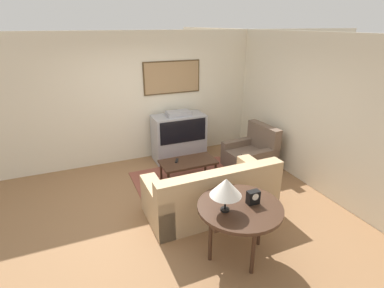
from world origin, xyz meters
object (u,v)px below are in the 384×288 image
at_px(armchair, 251,155).
at_px(console_table, 240,211).
at_px(coffee_table, 188,163).
at_px(table_lamp, 226,187).
at_px(tv, 179,137).
at_px(mantel_clock, 253,197).
at_px(couch, 212,195).

bearing_deg(armchair, console_table, -41.30).
relative_size(coffee_table, table_lamp, 2.40).
relative_size(armchair, coffee_table, 0.89).
bearing_deg(armchair, table_lamp, -44.82).
distance_m(tv, mantel_clock, 3.15).
bearing_deg(coffee_table, armchair, 1.87).
bearing_deg(table_lamp, mantel_clock, -0.13).
height_order(couch, armchair, armchair).
xyz_separation_m(tv, console_table, (-0.36, -3.12, 0.17)).
relative_size(tv, coffee_table, 1.09).
xyz_separation_m(table_lamp, mantel_clock, (0.39, -0.00, -0.23)).
relative_size(armchair, table_lamp, 2.15).
bearing_deg(armchair, coffee_table, -92.39).
relative_size(console_table, table_lamp, 2.46).
bearing_deg(mantel_clock, coffee_table, 90.71).
relative_size(coffee_table, mantel_clock, 5.92).
relative_size(table_lamp, mantel_clock, 2.47).
bearing_deg(coffee_table, couch, -91.62).
xyz_separation_m(coffee_table, mantel_clock, (0.03, -2.06, 0.45)).
distance_m(armchair, coffee_table, 1.44).
bearing_deg(tv, couch, -96.70).
distance_m(coffee_table, console_table, 2.07).
distance_m(couch, console_table, 1.07).
bearing_deg(console_table, tv, 83.34).
xyz_separation_m(armchair, console_table, (-1.58, -2.10, 0.40)).
bearing_deg(console_table, coffee_table, 85.95).
bearing_deg(tv, mantel_clock, -93.54).
distance_m(armchair, mantel_clock, 2.59).
bearing_deg(console_table, mantel_clock, -3.75).
relative_size(couch, armchair, 2.20).
height_order(tv, table_lamp, table_lamp).
xyz_separation_m(tv, table_lamp, (-0.58, -3.13, 0.55)).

